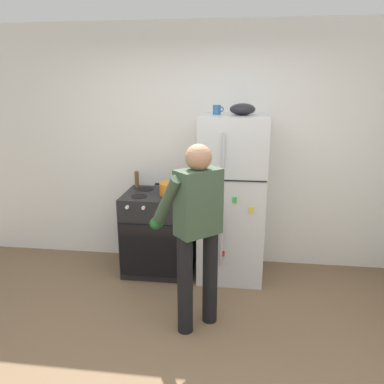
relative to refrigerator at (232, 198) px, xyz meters
name	(u,v)px	position (x,y,z in m)	size (l,w,h in m)	color
ground	(173,370)	(-0.37, -1.57, -0.87)	(8.00, 8.00, 0.00)	brown
kitchen_wall_back	(202,148)	(-0.37, 0.38, 0.48)	(6.00, 0.10, 2.70)	white
refrigerator	(232,198)	(0.00, 0.00, 0.00)	(0.68, 0.72, 1.75)	silver
stove_range	(160,232)	(-0.79, -0.01, -0.43)	(0.76, 0.67, 0.91)	black
person_cook	(196,222)	(-0.27, -0.98, 0.08)	(0.64, 0.66, 1.60)	black
red_pot	(172,189)	(-0.63, -0.05, 0.10)	(0.38, 0.28, 0.13)	orange
coffee_mug	(217,110)	(-0.18, 0.05, 0.92)	(0.11, 0.08, 0.10)	#2D6093
pepper_mill	(137,179)	(-1.09, 0.20, 0.13)	(0.05, 0.05, 0.19)	brown
mixing_bowl	(243,109)	(0.08, 0.00, 0.93)	(0.26, 0.26, 0.12)	black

